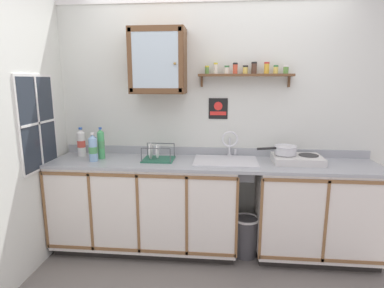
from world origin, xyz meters
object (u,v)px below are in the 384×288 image
object	(u,v)px
dish_rack	(157,157)
bottle_water_blue_1	(93,148)
bottle_soda_green_0	(101,144)
hot_plate_stove	(297,159)
bottle_opaque_white_2	(81,143)
warning_sign	(218,109)
saucepan	(285,150)
wall_cabinet	(158,61)
sink	(226,165)
trash_bin	(246,235)

from	to	relation	value
dish_rack	bottle_water_blue_1	bearing A→B (deg)	-170.56
bottle_soda_green_0	hot_plate_stove	bearing A→B (deg)	0.57
bottle_opaque_white_2	warning_sign	bearing A→B (deg)	7.10
bottle_water_blue_1	warning_sign	size ratio (longest dim) A/B	1.34
hot_plate_stove	bottle_water_blue_1	bearing A→B (deg)	-176.40
saucepan	bottle_opaque_white_2	size ratio (longest dim) A/B	1.28
wall_cabinet	sink	bearing A→B (deg)	-8.66
sink	warning_sign	size ratio (longest dim) A/B	2.90
saucepan	sink	bearing A→B (deg)	-177.29
warning_sign	dish_rack	bearing A→B (deg)	-155.84
bottle_opaque_white_2	wall_cabinet	world-z (taller)	wall_cabinet
saucepan	bottle_soda_green_0	xyz separation A→B (m)	(-1.76, -0.04, 0.03)
sink	warning_sign	xyz separation A→B (m)	(-0.09, 0.24, 0.51)
hot_plate_stove	dish_rack	xyz separation A→B (m)	(-1.32, -0.02, -0.00)
saucepan	trash_bin	xyz separation A→B (m)	(-0.34, -0.10, -0.84)
bottle_water_blue_1	wall_cabinet	bearing A→B (deg)	19.92
sink	bottle_water_blue_1	distance (m)	1.27
bottle_soda_green_0	saucepan	bearing A→B (deg)	1.34
bottle_soda_green_0	dish_rack	size ratio (longest dim) A/B	1.05
hot_plate_stove	bottle_soda_green_0	distance (m)	1.87
trash_bin	bottle_water_blue_1	bearing A→B (deg)	-178.13
bottle_soda_green_0	wall_cabinet	size ratio (longest dim) A/B	0.51
bottle_soda_green_0	trash_bin	size ratio (longest dim) A/B	0.80
sink	wall_cabinet	size ratio (longest dim) A/B	0.99
saucepan	dish_rack	xyz separation A→B (m)	(-1.21, -0.04, -0.09)
wall_cabinet	trash_bin	xyz separation A→B (m)	(0.86, -0.17, -1.65)
wall_cabinet	warning_sign	world-z (taller)	wall_cabinet
bottle_opaque_white_2	wall_cabinet	bearing A→B (deg)	2.22
sink	hot_plate_stove	size ratio (longest dim) A/B	1.34
bottle_opaque_white_2	dish_rack	bearing A→B (deg)	-6.25
sink	bottle_opaque_white_2	world-z (taller)	bottle_opaque_white_2
hot_plate_stove	bottle_soda_green_0	xyz separation A→B (m)	(-1.87, -0.02, 0.11)
bottle_water_blue_1	wall_cabinet	size ratio (longest dim) A/B	0.46
bottle_water_blue_1	dish_rack	size ratio (longest dim) A/B	0.94
bottle_soda_green_0	wall_cabinet	distance (m)	0.97
bottle_water_blue_1	bottle_opaque_white_2	size ratio (longest dim) A/B	0.94
sink	saucepan	size ratio (longest dim) A/B	1.58
hot_plate_stove	bottle_water_blue_1	xyz separation A→B (m)	(-1.91, -0.12, 0.09)
bottle_water_blue_1	bottle_opaque_white_2	world-z (taller)	bottle_opaque_white_2
bottle_soda_green_0	bottle_water_blue_1	distance (m)	0.11
dish_rack	wall_cabinet	size ratio (longest dim) A/B	0.49
hot_plate_stove	bottle_water_blue_1	distance (m)	1.92
saucepan	bottle_water_blue_1	xyz separation A→B (m)	(-1.80, -0.14, 0.01)
dish_rack	trash_bin	bearing A→B (deg)	-3.40
bottle_water_blue_1	wall_cabinet	xyz separation A→B (m)	(0.60, 0.22, 0.81)
hot_plate_stove	warning_sign	distance (m)	0.90
trash_bin	sink	bearing A→B (deg)	161.29
dish_rack	warning_sign	distance (m)	0.77
bottle_opaque_white_2	warning_sign	size ratio (longest dim) A/B	1.43
wall_cabinet	saucepan	bearing A→B (deg)	-3.51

